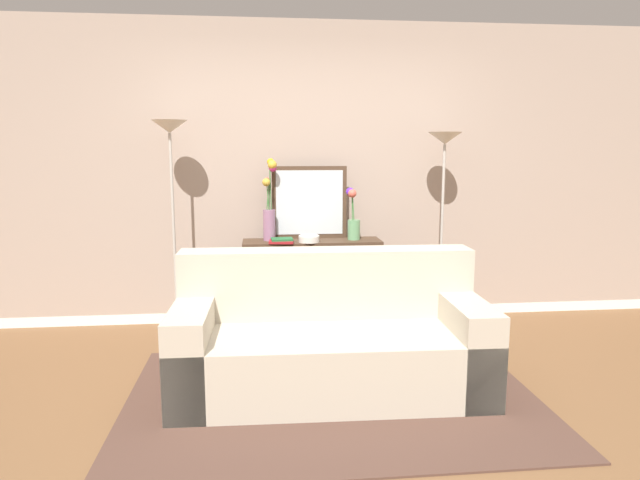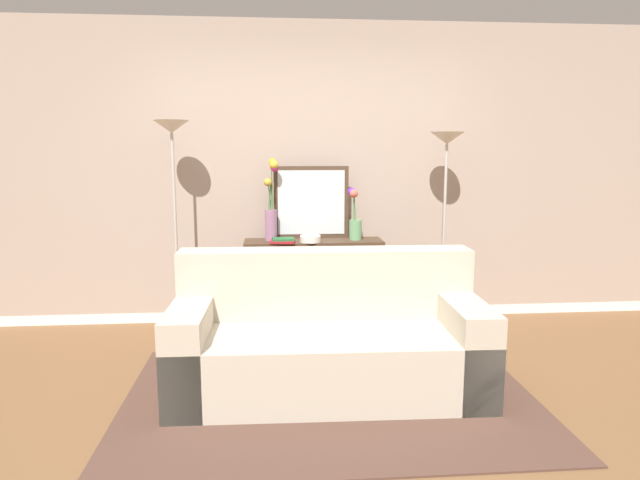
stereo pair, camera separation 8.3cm
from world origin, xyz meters
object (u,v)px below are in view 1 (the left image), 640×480
vase_short_flowers (353,219)px  floor_lamp_left (171,168)px  couch (330,342)px  fruit_bowl (309,239)px  book_row_under_console (273,324)px  floor_lamp_right (444,176)px  book_stack (282,241)px  console_table (312,269)px  wall_mirror (309,202)px  vase_tall_flowers (270,207)px

vase_short_flowers → floor_lamp_left: bearing=-177.1°
couch → fruit_bowl: bearing=91.6°
vase_short_flowers → fruit_bowl: size_ratio=2.54×
floor_lamp_left → book_row_under_console: size_ratio=6.51×
floor_lamp_right → book_stack: bearing=-179.2°
console_table → couch: bearing=-90.0°
wall_mirror → vase_short_flowers: wall_mirror is taller
book_row_under_console → vase_short_flowers: bearing=-0.2°
wall_mirror → fruit_bowl: 0.36m
book_row_under_console → book_stack: bearing=-50.6°
console_table → vase_short_flowers: size_ratio=2.63×
vase_short_flowers → book_row_under_console: bearing=179.8°
floor_lamp_right → vase_tall_flowers: floor_lamp_right is taller
wall_mirror → vase_tall_flowers: bearing=-164.3°
vase_tall_flowers → wall_mirror: bearing=15.7°
floor_lamp_left → floor_lamp_right: floor_lamp_left is taller
fruit_bowl → couch: bearing=-88.4°
console_table → wall_mirror: size_ratio=1.81×
book_stack → book_row_under_console: book_stack is taller
floor_lamp_left → couch: bearing=-45.6°
console_table → vase_tall_flowers: vase_tall_flowers is taller
console_table → floor_lamp_right: 1.37m
floor_lamp_right → book_row_under_console: (-1.45, 0.08, -1.27)m
console_table → vase_short_flowers: vase_short_flowers is taller
book_row_under_console → fruit_bowl: bearing=-16.4°
floor_lamp_left → vase_tall_flowers: 0.85m
floor_lamp_right → fruit_bowl: floor_lamp_right is taller
console_table → floor_lamp_right: size_ratio=0.70×
console_table → fruit_bowl: size_ratio=6.69×
fruit_bowl → book_stack: fruit_bowl is taller
couch → book_stack: 1.27m
book_stack → book_row_under_console: (-0.08, 0.10, -0.74)m
floor_lamp_right → fruit_bowl: size_ratio=9.63×
floor_lamp_left → floor_lamp_right: size_ratio=1.05×
vase_tall_flowers → book_stack: vase_tall_flowers is taller
wall_mirror → couch: bearing=-89.6°
wall_mirror → book_stack: size_ratio=3.02×
wall_mirror → vase_tall_flowers: (-0.35, -0.10, -0.03)m
vase_tall_flowers → fruit_bowl: vase_tall_flowers is taller
vase_tall_flowers → book_row_under_console: bearing=-66.6°
book_row_under_console → floor_lamp_right: bearing=-3.1°
floor_lamp_left → fruit_bowl: bearing=-0.6°
console_table → floor_lamp_left: floor_lamp_left is taller
floor_lamp_left → wall_mirror: (1.13, 0.21, -0.30)m
vase_tall_flowers → book_stack: bearing=-54.0°
vase_tall_flowers → book_row_under_console: vase_tall_flowers is taller
floor_lamp_left → wall_mirror: floor_lamp_left is taller
console_table → vase_tall_flowers: bearing=174.9°
couch → console_table: size_ratio=1.69×
console_table → fruit_bowl: bearing=-108.9°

